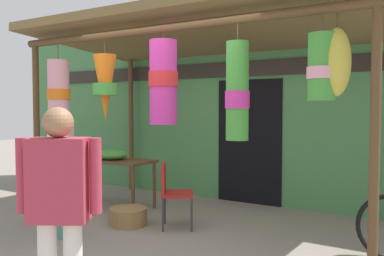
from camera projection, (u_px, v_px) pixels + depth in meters
name	position (u px, v px, depth m)	size (l,w,h in m)	color
ground_plane	(170.00, 235.00, 5.15)	(30.00, 30.00, 0.00)	gray
shop_facade	(247.00, 95.00, 6.94)	(10.10, 0.29, 3.51)	#47844C
market_stall_canopy	(200.00, 45.00, 5.60)	(5.08, 2.61, 2.76)	brown
display_table	(114.00, 165.00, 6.58)	(1.30, 0.60, 0.75)	brown
flower_heap_on_table	(111.00, 154.00, 6.49)	(0.57, 0.40, 0.16)	green
folding_chair	(172.00, 189.00, 5.44)	(0.55, 0.55, 0.84)	#AD1E1E
wicker_basket_by_table	(128.00, 216.00, 5.58)	(0.50, 0.50, 0.23)	olive
customer_foreground	(59.00, 201.00, 2.92)	(0.52, 0.39, 1.56)	silver
shopper_by_bananas	(62.00, 161.00, 5.06)	(0.41, 0.50, 1.55)	#4C8E7A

